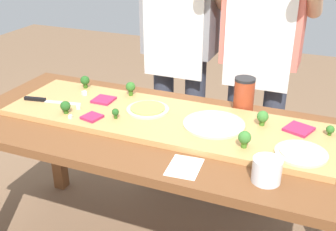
# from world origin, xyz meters

# --- Properties ---
(prep_table) EXTENTS (1.77, 0.78, 0.76)m
(prep_table) POSITION_xyz_m (0.00, 0.00, 0.66)
(prep_table) COLOR brown
(prep_table) RESTS_ON ground
(cutting_board) EXTENTS (1.48, 0.44, 0.03)m
(cutting_board) POSITION_xyz_m (0.02, 0.04, 0.77)
(cutting_board) COLOR tan
(cutting_board) RESTS_ON prep_table
(chefs_knife) EXTENTS (0.29, 0.07, 0.02)m
(chefs_knife) POSITION_xyz_m (-0.58, -0.02, 0.79)
(chefs_knife) COLOR #B7BABF
(chefs_knife) RESTS_ON cutting_board
(pizza_whole_cheese_artichoke) EXTENTS (0.20, 0.20, 0.02)m
(pizza_whole_cheese_artichoke) POSITION_xyz_m (0.63, -0.06, 0.79)
(pizza_whole_cheese_artichoke) COLOR beige
(pizza_whole_cheese_artichoke) RESTS_ON cutting_board
(pizza_whole_pesto_green) EXTENTS (0.20, 0.20, 0.02)m
(pizza_whole_pesto_green) POSITION_xyz_m (-0.07, 0.08, 0.79)
(pizza_whole_pesto_green) COLOR beige
(pizza_whole_pesto_green) RESTS_ON cutting_board
(pizza_whole_white_garlic) EXTENTS (0.27, 0.27, 0.02)m
(pizza_whole_white_garlic) POSITION_xyz_m (0.26, 0.05, 0.79)
(pizza_whole_white_garlic) COLOR beige
(pizza_whole_white_garlic) RESTS_ON cutting_board
(pizza_slice_near_left) EXTENTS (0.09, 0.09, 0.01)m
(pizza_slice_near_left) POSITION_xyz_m (-0.27, -0.09, 0.79)
(pizza_slice_near_left) COLOR #9E234C
(pizza_slice_near_left) RESTS_ON cutting_board
(pizza_slice_center) EXTENTS (0.13, 0.13, 0.01)m
(pizza_slice_center) POSITION_xyz_m (0.60, 0.14, 0.79)
(pizza_slice_center) COLOR #9E234C
(pizza_slice_center) RESTS_ON cutting_board
(pizza_slice_far_left) EXTENTS (0.10, 0.10, 0.01)m
(pizza_slice_far_left) POSITION_xyz_m (-0.32, 0.10, 0.79)
(pizza_slice_far_left) COLOR #9E234C
(pizza_slice_far_left) RESTS_ON cutting_board
(broccoli_floret_center_left) EXTENTS (0.05, 0.05, 0.07)m
(broccoli_floret_center_left) POSITION_xyz_m (-0.49, 0.21, 0.83)
(broccoli_floret_center_left) COLOR #2C5915
(broccoli_floret_center_left) RESTS_ON cutting_board
(broccoli_floret_front_right) EXTENTS (0.05, 0.05, 0.07)m
(broccoli_floret_front_right) POSITION_xyz_m (-0.23, 0.21, 0.83)
(broccoli_floret_front_right) COLOR #366618
(broccoli_floret_front_right) RESTS_ON cutting_board
(broccoli_floret_front_left) EXTENTS (0.03, 0.03, 0.04)m
(broccoli_floret_front_left) POSITION_xyz_m (0.72, 0.15, 0.81)
(broccoli_floret_front_left) COLOR #366618
(broccoli_floret_front_left) RESTS_ON cutting_board
(broccoli_floret_back_left) EXTENTS (0.05, 0.05, 0.07)m
(broccoli_floret_back_left) POSITION_xyz_m (0.42, -0.09, 0.83)
(broccoli_floret_back_left) COLOR #3F7220
(broccoli_floret_back_left) RESTS_ON cutting_board
(broccoli_floret_back_right) EXTENTS (0.05, 0.05, 0.07)m
(broccoli_floret_back_right) POSITION_xyz_m (0.45, 0.13, 0.83)
(broccoli_floret_back_right) COLOR #3F7220
(broccoli_floret_back_right) RESTS_ON cutting_board
(broccoli_floret_back_mid) EXTENTS (0.03, 0.03, 0.05)m
(broccoli_floret_back_mid) POSITION_xyz_m (-0.17, -0.05, 0.82)
(broccoli_floret_back_mid) COLOR #2C5915
(broccoli_floret_back_mid) RESTS_ON cutting_board
(broccoli_floret_center_right) EXTENTS (0.05, 0.05, 0.06)m
(broccoli_floret_center_right) POSITION_xyz_m (-0.41, -0.09, 0.82)
(broccoli_floret_center_right) COLOR #2C5915
(broccoli_floret_center_right) RESTS_ON cutting_board
(cheese_crumble_a) EXTENTS (0.03, 0.03, 0.02)m
(cheese_crumble_a) POSITION_xyz_m (-0.45, 0.12, 0.80)
(cheese_crumble_a) COLOR white
(cheese_crumble_a) RESTS_ON cutting_board
(cheese_crumble_b) EXTENTS (0.02, 0.02, 0.02)m
(cheese_crumble_b) POSITION_xyz_m (-0.38, -0.03, 0.80)
(cheese_crumble_b) COLOR silver
(cheese_crumble_b) RESTS_ON cutting_board
(cheese_crumble_c) EXTENTS (0.02, 0.02, 0.01)m
(cheese_crumble_c) POSITION_xyz_m (-0.36, -0.13, 0.79)
(cheese_crumble_c) COLOR white
(cheese_crumble_c) RESTS_ON cutting_board
(flour_cup) EXTENTS (0.10, 0.10, 0.09)m
(flour_cup) POSITION_xyz_m (0.53, -0.25, 0.80)
(flour_cup) COLOR white
(flour_cup) RESTS_ON prep_table
(sauce_jar) EXTENTS (0.10, 0.10, 0.16)m
(sauce_jar) POSITION_xyz_m (0.32, 0.31, 0.84)
(sauce_jar) COLOR #99381E
(sauce_jar) RESTS_ON prep_table
(recipe_note) EXTENTS (0.13, 0.16, 0.00)m
(recipe_note) POSITION_xyz_m (0.24, -0.27, 0.76)
(recipe_note) COLOR white
(recipe_note) RESTS_ON prep_table
(cook_left) EXTENTS (0.54, 0.39, 1.67)m
(cook_left) POSITION_xyz_m (-0.13, 0.63, 1.00)
(cook_left) COLOR #333847
(cook_left) RESTS_ON ground
(cook_right) EXTENTS (0.54, 0.39, 1.67)m
(cook_right) POSITION_xyz_m (0.33, 0.63, 1.00)
(cook_right) COLOR #333847
(cook_right) RESTS_ON ground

